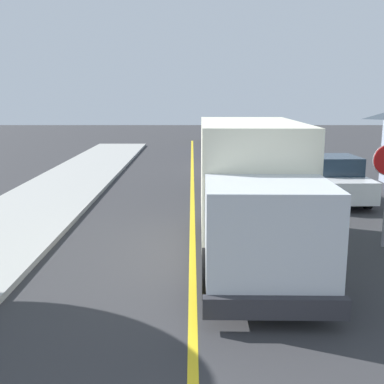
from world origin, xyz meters
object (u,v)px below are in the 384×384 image
at_px(parked_van_across, 333,179).
at_px(parked_car_near, 253,174).
at_px(parked_car_mid, 234,154).
at_px(parked_car_furthest, 215,133).
at_px(box_truck, 253,184).
at_px(parked_car_far, 223,141).

bearing_deg(parked_van_across, parked_car_near, 158.79).
distance_m(parked_car_mid, parked_car_furthest, 14.76).
distance_m(box_truck, parked_car_furthest, 28.67).
distance_m(parked_car_near, parked_van_across, 3.06).
xyz_separation_m(parked_car_near, parked_car_furthest, (-0.51, 21.33, 0.00)).
bearing_deg(parked_van_across, box_truck, -121.34).
bearing_deg(box_truck, parked_car_furthest, 89.17).
xyz_separation_m(parked_car_far, parked_van_across, (3.15, -15.09, 0.00)).
bearing_deg(parked_car_mid, parked_van_across, -68.49).
xyz_separation_m(parked_car_furthest, parked_van_across, (3.37, -22.44, 0.00)).
height_order(parked_car_mid, parked_van_across, same).
bearing_deg(parked_van_across, parked_car_far, 101.80).
bearing_deg(parked_car_far, parked_car_near, -88.79).
height_order(parked_car_mid, parked_car_furthest, same).
relative_size(parked_car_near, parked_car_far, 0.99).
distance_m(box_truck, parked_car_mid, 13.95).
relative_size(parked_car_mid, parked_car_far, 1.00).
height_order(box_truck, parked_van_across, box_truck).
distance_m(box_truck, parked_car_far, 21.34).
xyz_separation_m(parked_car_near, parked_car_mid, (-0.17, 6.57, 0.00)).
bearing_deg(parked_car_near, parked_car_mid, 91.50).
xyz_separation_m(box_truck, parked_van_across, (3.78, 6.22, -0.97)).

